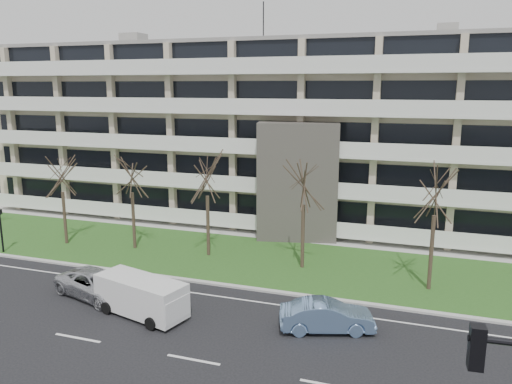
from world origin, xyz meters
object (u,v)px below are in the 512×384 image
(silver_pickup, at_px, (98,284))
(pedestrian_signal, at_px, (0,224))
(blue_sedan, at_px, (327,316))
(white_van, at_px, (142,294))

(silver_pickup, distance_m, pedestrian_signal, 11.93)
(blue_sedan, height_order, white_van, white_van)
(silver_pickup, relative_size, blue_sedan, 1.17)
(silver_pickup, relative_size, white_van, 0.99)
(pedestrian_signal, bearing_deg, blue_sedan, -21.09)
(pedestrian_signal, bearing_deg, white_van, -31.93)
(blue_sedan, xyz_separation_m, pedestrian_signal, (-23.98, 4.12, 1.37))
(white_van, relative_size, pedestrian_signal, 1.61)
(white_van, distance_m, pedestrian_signal, 15.66)
(silver_pickup, xyz_separation_m, pedestrian_signal, (-11.04, 4.29, 1.38))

